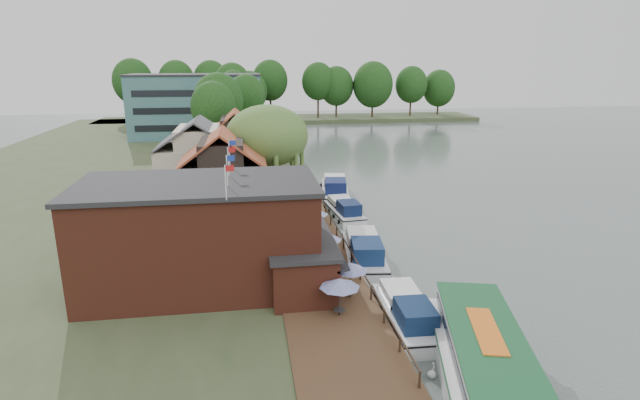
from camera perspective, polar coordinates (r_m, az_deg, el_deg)
name	(u,v)px	position (r m, az deg, el deg)	size (l,w,h in m)	color
ground	(423,277)	(38.79, 11.64, -8.67)	(260.00, 260.00, 0.00)	#4C5854
land_bank	(116,179)	(71.79, -22.27, 2.20)	(50.00, 140.00, 1.00)	#384728
quay_deck	(302,227)	(45.73, -2.10, -3.12)	(6.00, 50.00, 0.10)	#47301E
quay_rail	(330,219)	(46.42, 1.13, -2.24)	(0.20, 49.00, 1.00)	black
pub	(231,233)	(33.92, -10.12, -3.73)	(20.00, 11.00, 7.30)	maroon
hotel_block	(197,105)	(103.79, -13.92, 10.45)	(25.40, 12.40, 12.30)	#38666B
cottage_a	(223,175)	(48.23, -11.01, 2.77)	(8.60, 7.60, 8.50)	black
cottage_b	(199,157)	(58.21, -13.63, 4.81)	(9.60, 8.60, 8.50)	beige
cottage_c	(236,143)	(66.87, -9.59, 6.39)	(7.60, 7.60, 8.50)	black
willow	(268,155)	(52.95, -5.99, 5.18)	(8.60, 8.60, 10.43)	#476B2D
umbrella_0	(339,297)	(30.03, 2.24, -11.03)	(2.43, 2.43, 2.38)	navy
umbrella_1	(350,280)	(32.21, 3.48, -9.11)	(2.20, 2.20, 2.38)	navy
umbrella_2	(321,262)	(34.92, 0.12, -7.05)	(2.36, 2.36, 2.38)	navy
umbrella_3	(328,248)	(37.34, 0.94, -5.50)	(2.06, 2.06, 2.38)	navy
umbrella_4	(306,232)	(40.72, -1.64, -3.68)	(2.02, 2.02, 2.38)	#1B4898
umbrella_5	(316,222)	(43.28, -0.46, -2.49)	(2.12, 2.12, 2.38)	#1B4C98
umbrella_6	(306,213)	(45.57, -1.62, -1.55)	(2.34, 2.34, 2.38)	navy
cruiser_0	(407,309)	(31.72, 9.87, -12.13)	(2.97, 9.20, 2.20)	white
cruiser_1	(364,248)	(40.27, 5.06, -5.53)	(3.31, 10.25, 2.50)	silver
cruiser_2	(344,208)	(51.65, 2.77, -0.90)	(2.89, 8.94, 2.13)	silver
cruiser_3	(335,187)	(59.27, 1.72, 1.53)	(3.45, 10.66, 2.61)	white
tour_boat	(487,367)	(26.39, 18.51, -17.66)	(4.18, 14.87, 3.25)	silver
swan	(432,374)	(27.76, 12.66, -18.82)	(0.44, 0.44, 0.44)	white
bank_tree_0	(214,122)	(75.88, -12.01, 8.68)	(6.52, 6.52, 11.97)	#143811
bank_tree_1	(219,114)	(82.90, -11.47, 9.64)	(7.92, 7.92, 13.02)	#143811
bank_tree_2	(247,109)	(92.39, -8.35, 10.21)	(6.63, 6.63, 12.51)	#143811
bank_tree_3	(234,100)	(112.96, -9.81, 11.20)	(6.24, 6.24, 12.86)	#143811
bank_tree_4	(233,94)	(119.69, -9.94, 11.80)	(8.30, 8.30, 14.40)	#143811
bank_tree_5	(250,96)	(127.80, -8.05, 11.66)	(8.76, 8.76, 12.40)	#143811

